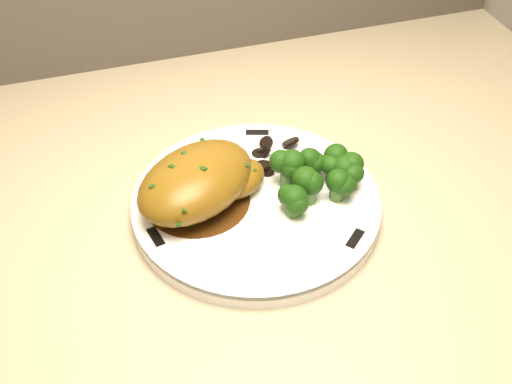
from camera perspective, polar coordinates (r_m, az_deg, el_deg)
name	(u,v)px	position (r m, az deg, el deg)	size (l,w,h in m)	color
plate	(256,205)	(0.68, 0.00, -1.16)	(0.26, 0.26, 0.02)	white
rim_accent_0	(257,133)	(0.76, 0.11, 5.29)	(0.03, 0.01, 0.00)	black
rim_accent_1	(156,237)	(0.64, -8.91, -3.97)	(0.03, 0.01, 0.00)	black
rim_accent_2	(355,239)	(0.64, 8.81, -4.14)	(0.03, 0.01, 0.00)	black
gravy_pool	(197,200)	(0.67, -5.23, -0.74)	(0.11, 0.11, 0.00)	#3E210B
chicken_breast	(201,181)	(0.66, -4.93, 0.99)	(0.17, 0.15, 0.05)	brown
mushroom_pile	(277,159)	(0.72, 1.87, 2.97)	(0.08, 0.06, 0.02)	black
broccoli_florets	(318,176)	(0.67, 5.51, 1.38)	(0.10, 0.08, 0.04)	#497531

